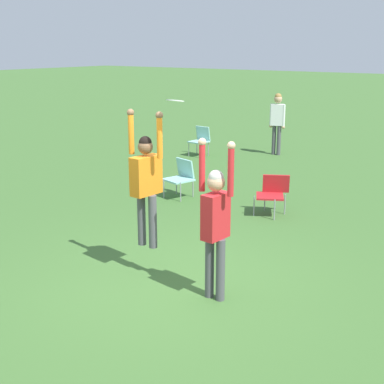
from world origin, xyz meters
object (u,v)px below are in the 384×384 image
(frisbee, at_px, (175,101))
(camping_chair_0, at_px, (272,192))
(camping_chair_2, at_px, (201,138))
(person_spectator_near, at_px, (277,118))
(camping_chair_1, at_px, (181,175))
(person_defending, at_px, (216,217))
(person_jumping, at_px, (146,177))

(frisbee, bearing_deg, camping_chair_0, 95.67)
(frisbee, height_order, camping_chair_0, frisbee)
(frisbee, relative_size, camping_chair_2, 0.27)
(frisbee, relative_size, person_spectator_near, 0.13)
(camping_chair_1, bearing_deg, camping_chair_2, -44.92)
(camping_chair_1, xyz_separation_m, camping_chair_2, (-2.28, 4.05, 0.04))
(camping_chair_2, bearing_deg, camping_chair_0, 143.82)
(camping_chair_1, distance_m, person_spectator_near, 5.57)
(camping_chair_1, bearing_deg, person_spectator_near, -69.63)
(frisbee, relative_size, camping_chair_1, 0.28)
(camping_chair_2, relative_size, person_spectator_near, 0.47)
(person_defending, distance_m, camping_chair_2, 9.63)
(camping_chair_2, bearing_deg, person_jumping, 125.07)
(person_spectator_near, bearing_deg, person_jumping, -93.48)
(camping_chair_0, distance_m, camping_chair_2, 6.04)
(person_jumping, distance_m, camping_chair_1, 4.31)
(camping_chair_0, xyz_separation_m, camping_chair_2, (-4.52, 4.02, 0.07))
(person_jumping, xyz_separation_m, camping_chair_2, (-4.36, 7.68, -0.95))
(camping_chair_0, bearing_deg, frisbee, 66.77)
(person_jumping, distance_m, camping_chair_2, 8.89)
(frisbee, distance_m, camping_chair_1, 4.92)
(person_jumping, height_order, camping_chair_1, person_jumping)
(frisbee, distance_m, camping_chair_0, 4.23)
(camping_chair_0, bearing_deg, person_jumping, 58.72)
(person_jumping, relative_size, person_defending, 0.92)
(person_jumping, height_order, camping_chair_0, person_jumping)
(person_defending, height_order, camping_chair_0, person_defending)
(person_defending, xyz_separation_m, frisbee, (-0.74, 0.13, 1.43))
(person_spectator_near, bearing_deg, frisbee, -90.49)
(camping_chair_0, bearing_deg, person_defending, 77.37)
(person_defending, xyz_separation_m, person_spectator_near, (-3.79, 9.26, 0.00))
(person_jumping, distance_m, camping_chair_0, 3.81)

